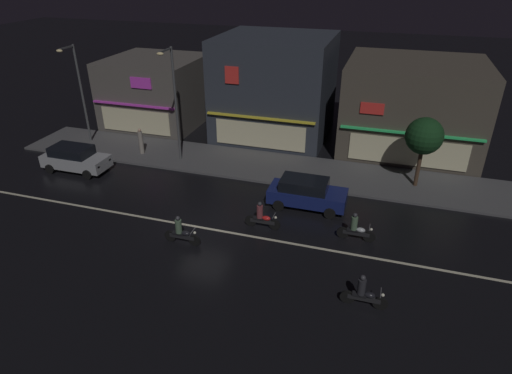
{
  "coord_description": "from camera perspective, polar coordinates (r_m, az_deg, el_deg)",
  "views": [
    {
      "loc": [
        8.35,
        -17.39,
        12.53
      ],
      "look_at": [
        2.29,
        2.07,
        1.72
      ],
      "focal_mm": 30.69,
      "sensor_mm": 36.0,
      "label": 1
    }
  ],
  "objects": [
    {
      "name": "storefront_center_block",
      "position": [
        33.93,
        2.52,
        12.89
      ],
      "size": [
        8.18,
        8.06,
        7.47
      ],
      "color": "#2D333D",
      "rests_on": "ground"
    },
    {
      "name": "parked_car_near_kerb",
      "position": [
        24.45,
        6.6,
        -0.74
      ],
      "size": [
        4.3,
        1.98,
        1.67
      ],
      "color": "navy",
      "rests_on": "ground"
    },
    {
      "name": "streetlamp_mid",
      "position": [
        28.93,
        -10.67,
        11.43
      ],
      "size": [
        0.44,
        1.64,
        7.49
      ],
      "color": "#47494C",
      "rests_on": "sidewalk_far"
    },
    {
      "name": "storefront_left_block",
      "position": [
        33.3,
        19.63,
        9.9
      ],
      "size": [
        9.26,
        8.49,
        6.21
      ],
      "color": "#4C443A",
      "rests_on": "ground"
    },
    {
      "name": "traffic_cone",
      "position": [
        25.49,
        6.31,
        -0.97
      ],
      "size": [
        0.36,
        0.36,
        0.55
      ],
      "primitive_type": "cone",
      "color": "orange",
      "rests_on": "ground"
    },
    {
      "name": "street_tree",
      "position": [
        27.13,
        21.09,
        6.17
      ],
      "size": [
        2.16,
        2.16,
        4.28
      ],
      "color": "#473323",
      "rests_on": "sidewalk_far"
    },
    {
      "name": "motorcycle_following",
      "position": [
        18.4,
        13.81,
        -13.33
      ],
      "size": [
        1.9,
        0.6,
        1.52
      ],
      "rotation": [
        0.0,
        0.0,
        3.03
      ],
      "color": "black",
      "rests_on": "ground"
    },
    {
      "name": "motorcycle_lead",
      "position": [
        22.51,
        0.74,
        -3.96
      ],
      "size": [
        1.9,
        0.6,
        1.52
      ],
      "rotation": [
        0.0,
        0.0,
        0.02
      ],
      "color": "black",
      "rests_on": "ground"
    },
    {
      "name": "pedestrian_on_sidewalk",
      "position": [
        31.77,
        -14.77,
        5.73
      ],
      "size": [
        0.33,
        0.33,
        1.83
      ],
      "rotation": [
        0.0,
        0.0,
        0.32
      ],
      "color": "gray",
      "rests_on": "sidewalk_far"
    },
    {
      "name": "storefront_right_block",
      "position": [
        37.54,
        -12.87,
        12.05
      ],
      "size": [
        7.19,
        7.22,
        5.36
      ],
      "color": "#56514C",
      "rests_on": "ground"
    },
    {
      "name": "parked_car_trailing",
      "position": [
        30.83,
        -22.53,
        3.5
      ],
      "size": [
        4.3,
        1.98,
        1.67
      ],
      "rotation": [
        0.0,
        0.0,
        3.14
      ],
      "color": "#9EA0A5",
      "rests_on": "ground"
    },
    {
      "name": "lane_divider_stripe",
      "position": [
        23.0,
        -7.02,
        -5.28
      ],
      "size": [
        31.52,
        0.16,
        0.01
      ],
      "primitive_type": "cube",
      "color": "beige",
      "rests_on": "ground"
    },
    {
      "name": "sidewalk_far",
      "position": [
        29.52,
        -0.79,
        2.98
      ],
      "size": [
        33.18,
        4.61,
        0.14
      ],
      "primitive_type": "cube",
      "color": "#4C4C4F",
      "rests_on": "ground"
    },
    {
      "name": "motorcycle_opposite_lane",
      "position": [
        22.14,
        12.85,
        -5.35
      ],
      "size": [
        1.9,
        0.6,
        1.52
      ],
      "rotation": [
        0.0,
        0.0,
        -0.11
      ],
      "color": "black",
      "rests_on": "ground"
    },
    {
      "name": "streetlamp_west",
      "position": [
        34.15,
        -22.11,
        12.0
      ],
      "size": [
        0.44,
        1.64,
        7.03
      ],
      "color": "#47494C",
      "rests_on": "sidewalk_far"
    },
    {
      "name": "ground_plane",
      "position": [
        23.01,
        -7.02,
        -5.29
      ],
      "size": [
        140.0,
        140.0,
        0.0
      ],
      "primitive_type": "plane",
      "color": "black"
    },
    {
      "name": "motorcycle_trailing_far",
      "position": [
        21.66,
        -9.77,
        -5.83
      ],
      "size": [
        1.9,
        0.6,
        1.52
      ],
      "rotation": [
        0.0,
        0.0,
        3.03
      ],
      "color": "black",
      "rests_on": "ground"
    }
  ]
}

